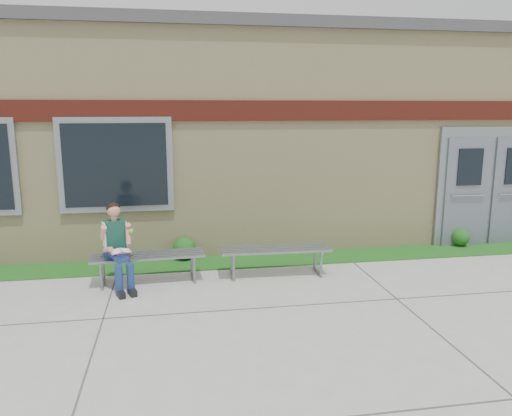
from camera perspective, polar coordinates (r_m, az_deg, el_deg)
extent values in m
plane|color=#9E9E99|center=(6.62, 9.67, -12.34)|extent=(80.00, 80.00, 0.00)
cube|color=#185215|center=(8.96, 4.18, -5.78)|extent=(16.00, 0.80, 0.02)
cube|color=beige|center=(11.91, 0.39, 8.25)|extent=(16.00, 6.00, 4.00)
cube|color=#3F3F42|center=(11.98, 0.40, 18.33)|extent=(16.20, 6.20, 0.20)
cube|color=maroon|center=(8.92, 3.85, 11.05)|extent=(16.00, 0.06, 0.35)
cube|color=slate|center=(8.77, -15.72, 4.75)|extent=(1.90, 0.08, 1.60)
cube|color=black|center=(8.73, -15.75, 4.72)|extent=(1.70, 0.04, 1.40)
cube|color=slate|center=(10.69, 25.11, 2.24)|extent=(2.20, 0.08, 2.30)
cube|color=slate|center=(10.39, 22.95, 1.62)|extent=(0.92, 0.06, 2.10)
cube|color=slate|center=(7.84, -12.23, -5.33)|extent=(1.73, 0.57, 0.03)
cube|color=slate|center=(7.97, -17.11, -7.05)|extent=(0.07, 0.48, 0.39)
cube|color=slate|center=(7.91, -7.17, -6.78)|extent=(0.07, 0.48, 0.39)
cube|color=slate|center=(7.99, 2.28, -4.70)|extent=(1.76, 0.54, 0.03)
cube|color=slate|center=(7.95, -2.68, -6.57)|extent=(0.06, 0.48, 0.40)
cube|color=slate|center=(8.23, 7.05, -6.03)|extent=(0.06, 0.48, 0.40)
cube|color=navy|center=(7.81, -15.75, -4.89)|extent=(0.36, 0.30, 0.15)
cube|color=#0F3725|center=(7.72, -15.83, -2.90)|extent=(0.33, 0.26, 0.42)
sphere|color=tan|center=(7.63, -15.96, -0.24)|extent=(0.24, 0.24, 0.19)
sphere|color=black|center=(7.65, -16.00, -0.09)|extent=(0.25, 0.25, 0.20)
cylinder|color=navy|center=(7.56, -15.99, -5.28)|extent=(0.25, 0.41, 0.14)
cylinder|color=navy|center=(7.60, -14.77, -5.14)|extent=(0.25, 0.41, 0.14)
cylinder|color=navy|center=(7.45, -15.38, -7.97)|extent=(0.11, 0.11, 0.46)
cylinder|color=navy|center=(7.49, -14.13, -7.82)|extent=(0.11, 0.11, 0.46)
cube|color=black|center=(7.46, -15.20, -9.45)|extent=(0.16, 0.25, 0.09)
cube|color=black|center=(7.49, -13.95, -9.29)|extent=(0.16, 0.25, 0.09)
cylinder|color=tan|center=(7.62, -17.05, -2.72)|extent=(0.14, 0.22, 0.24)
cylinder|color=tan|center=(7.69, -14.50, -2.46)|extent=(0.14, 0.22, 0.24)
cube|color=white|center=(7.45, -15.23, -4.76)|extent=(0.33, 0.28, 0.01)
cube|color=#B74452|center=(7.45, -15.23, -4.84)|extent=(0.33, 0.29, 0.01)
sphere|color=#60BA31|center=(7.57, -14.08, -2.58)|extent=(0.08, 0.08, 0.08)
sphere|color=#185215|center=(8.90, -8.18, -4.60)|extent=(0.39, 0.39, 0.39)
sphere|color=#185215|center=(10.45, 22.33, -3.09)|extent=(0.34, 0.34, 0.34)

